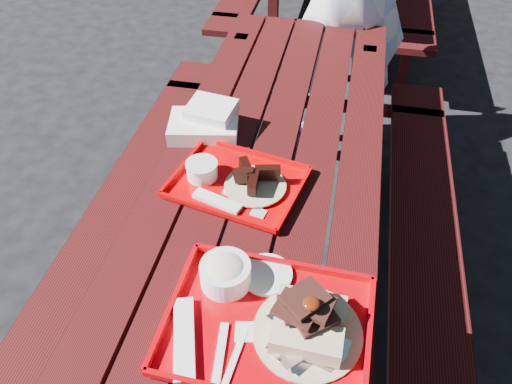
% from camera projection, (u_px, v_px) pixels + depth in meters
% --- Properties ---
extents(ground, '(60.00, 60.00, 0.00)m').
position_uv_depth(ground, '(263.00, 308.00, 2.14)').
color(ground, black).
rests_on(ground, ground).
extents(picnic_table_near, '(1.41, 2.40, 0.75)m').
position_uv_depth(picnic_table_near, '(265.00, 217.00, 1.75)').
color(picnic_table_near, '#460D0E').
rests_on(picnic_table_near, ground).
extents(near_tray, '(0.51, 0.42, 0.16)m').
position_uv_depth(near_tray, '(269.00, 311.00, 1.21)').
color(near_tray, '#C10008').
rests_on(near_tray, picnic_table_near).
extents(far_tray, '(0.45, 0.39, 0.07)m').
position_uv_depth(far_tray, '(235.00, 181.00, 1.58)').
color(far_tray, '#CA0003').
rests_on(far_tray, picnic_table_near).
extents(white_cloth, '(0.27, 0.22, 0.10)m').
position_uv_depth(white_cloth, '(206.00, 122.00, 1.77)').
color(white_cloth, white).
rests_on(white_cloth, picnic_table_near).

